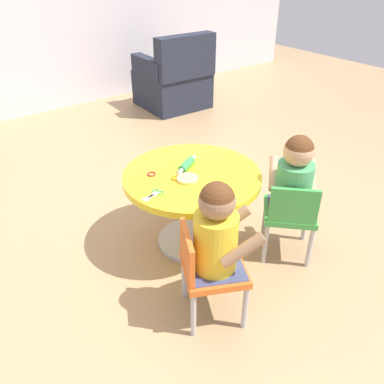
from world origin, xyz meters
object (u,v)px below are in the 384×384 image
Objects in this scene: seated_child_left at (217,231)px; child_chair_right at (290,214)px; rolling_pin at (187,165)px; craft_scissors at (155,194)px; craft_table at (192,193)px; child_chair_left at (207,269)px; seated_child_right at (295,177)px; armchair_dark at (174,81)px.

seated_child_left reaches higher than child_chair_right.
seated_child_left is 0.66m from rolling_pin.
craft_table is at bearing 10.89° from craft_scissors.
craft_table is 1.61× the size of seated_child_left.
craft_scissors is at bearing 93.96° from seated_child_left.
child_chair_left is 0.76m from seated_child_right.
child_chair_left reaches higher than craft_table.
armchair_dark is (1.67, 2.68, -0.22)m from seated_child_left.
seated_child_right is (0.42, -0.42, 0.15)m from craft_table.
seated_child_right is at bearing -45.35° from craft_table.
craft_table is 3.87× the size of rolling_pin.
armchair_dark reaches higher than child_chair_right.
rolling_pin is 0.34m from craft_scissors.
rolling_pin is (-0.37, 0.52, 0.23)m from child_chair_right.
craft_table is 2.57m from armchair_dark.
craft_table is 0.60m from child_chair_left.
armchair_dark is (1.70, 2.66, 0.00)m from child_chair_left.
craft_scissors is (-0.30, -0.06, 0.14)m from craft_table.
armchair_dark reaches higher than seated_child_left.
seated_child_right is at bearing -50.75° from rolling_pin.
craft_scissors is (0.00, 0.45, 0.21)m from child_chair_left.
child_chair_left is at bearing -122.67° from armchair_dark.
craft_scissors is (-0.71, 0.36, -0.02)m from seated_child_right.
rolling_pin is at bearing 78.54° from craft_table.
craft_scissors is at bearing 150.21° from child_chair_right.
armchair_dark is at bearing 56.20° from rolling_pin.
armchair_dark reaches higher than rolling_pin.
child_chair_left is 1.05× the size of seated_child_left.
child_chair_right is 1.05× the size of seated_child_right.
child_chair_right is 0.81m from craft_scissors.
rolling_pin is at bearing -123.80° from armchair_dark.
child_chair_left is at bearing -172.81° from seated_child_right.
child_chair_left is 0.23m from seated_child_left.
armchair_dark reaches higher than seated_child_right.
rolling_pin reaches higher than craft_table.
seated_child_left is at bearing -170.94° from seated_child_right.
armchair_dark is 6.02× the size of craft_scissors.
seated_child_right is at bearing 9.06° from seated_child_left.
craft_table is 0.33m from craft_scissors.
seated_child_right reaches higher than rolling_pin.
craft_scissors is (-0.03, 0.47, -0.02)m from seated_child_left.
rolling_pin is (-0.40, 0.49, 0.00)m from seated_child_right.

